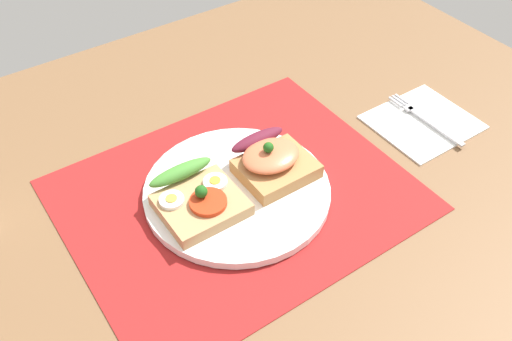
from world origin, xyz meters
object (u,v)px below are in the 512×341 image
sandwich_egg_tomato (198,198)px  fork (423,118)px  napkin (423,121)px  plate (237,191)px  sandwich_salmon (272,161)px

sandwich_egg_tomato → fork: bearing=-4.8°
sandwich_egg_tomato → napkin: sandwich_egg_tomato is taller
napkin → fork: fork is taller
plate → sandwich_egg_tomato: size_ratio=2.33×
plate → sandwich_egg_tomato: sandwich_egg_tomato is taller
napkin → fork: size_ratio=1.02×
sandwich_egg_tomato → sandwich_salmon: 11.29cm
sandwich_salmon → napkin: 26.06cm
sandwich_salmon → fork: size_ratio=0.67×
sandwich_salmon → fork: 26.22cm
sandwich_salmon → napkin: (25.70, -3.06, -3.01)cm
sandwich_salmon → plate: bearing=179.3°
napkin → fork: bearing=37.8°
plate → sandwich_salmon: bearing=-0.7°
sandwich_salmon → napkin: sandwich_salmon is taller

